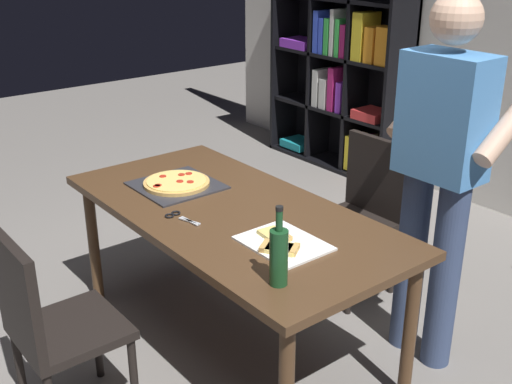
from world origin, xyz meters
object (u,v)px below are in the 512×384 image
object	(u,v)px
chair_far_side	(362,207)
bookshelf	(342,53)
dining_table	(231,223)
wine_bottle	(279,255)
person_serving_pizza	(442,165)
kitchen_scissors	(179,217)
chair_near_camera	(48,321)
pepperoni_pizza_on_tray	(177,184)

from	to	relation	value
chair_far_side	bookshelf	bearing A→B (deg)	138.06
dining_table	wine_bottle	xyz separation A→B (m)	(0.66, -0.27, 0.19)
person_serving_pizza	wine_bottle	xyz separation A→B (m)	(0.02, -0.97, -0.13)
kitchen_scissors	chair_near_camera	bearing A→B (deg)	-83.88
chair_near_camera	wine_bottle	bearing A→B (deg)	44.55
chair_near_camera	kitchen_scissors	bearing A→B (deg)	96.12
chair_near_camera	person_serving_pizza	xyz separation A→B (m)	(0.64, 1.63, 0.49)
bookshelf	pepperoni_pizza_on_tray	size ratio (longest dim) A/B	4.86
chair_far_side	dining_table	bearing A→B (deg)	-90.00
person_serving_pizza	wine_bottle	world-z (taller)	person_serving_pizza
wine_bottle	person_serving_pizza	bearing A→B (deg)	91.15
chair_near_camera	person_serving_pizza	bearing A→B (deg)	68.41
dining_table	chair_near_camera	world-z (taller)	chair_near_camera
person_serving_pizza	pepperoni_pizza_on_tray	size ratio (longest dim) A/B	4.36
chair_far_side	wine_bottle	xyz separation A→B (m)	(0.66, -1.19, 0.36)
person_serving_pizza	pepperoni_pizza_on_tray	bearing A→B (deg)	-144.55
chair_far_side	bookshelf	size ratio (longest dim) A/B	0.46
wine_bottle	chair_near_camera	bearing A→B (deg)	-135.45
dining_table	pepperoni_pizza_on_tray	xyz separation A→B (m)	(-0.41, -0.05, 0.09)
wine_bottle	pepperoni_pizza_on_tray	bearing A→B (deg)	168.22
kitchen_scissors	wine_bottle	bearing A→B (deg)	-1.82
pepperoni_pizza_on_tray	kitchen_scissors	size ratio (longest dim) A/B	2.03
person_serving_pizza	dining_table	bearing A→B (deg)	-132.46
dining_table	chair_near_camera	bearing A→B (deg)	-90.00
chair_near_camera	bookshelf	world-z (taller)	bookshelf
person_serving_pizza	pepperoni_pizza_on_tray	distance (m)	1.31
dining_table	bookshelf	size ratio (longest dim) A/B	0.92
dining_table	wine_bottle	size ratio (longest dim) A/B	5.69
person_serving_pizza	kitchen_scissors	world-z (taller)	person_serving_pizza
wine_bottle	kitchen_scissors	bearing A→B (deg)	178.18
chair_near_camera	wine_bottle	size ratio (longest dim) A/B	2.85
chair_far_side	chair_near_camera	bearing A→B (deg)	-90.00
chair_near_camera	dining_table	bearing A→B (deg)	90.00
chair_near_camera	bookshelf	size ratio (longest dim) A/B	0.46
person_serving_pizza	wine_bottle	bearing A→B (deg)	-88.85
bookshelf	person_serving_pizza	world-z (taller)	bookshelf
bookshelf	wine_bottle	bearing A→B (deg)	-49.25
pepperoni_pizza_on_tray	kitchen_scissors	xyz separation A→B (m)	(0.34, -0.20, -0.01)
dining_table	chair_far_side	world-z (taller)	chair_far_side
dining_table	chair_far_side	bearing A→B (deg)	90.00
dining_table	pepperoni_pizza_on_tray	bearing A→B (deg)	-173.49
dining_table	chair_near_camera	size ratio (longest dim) A/B	2.00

